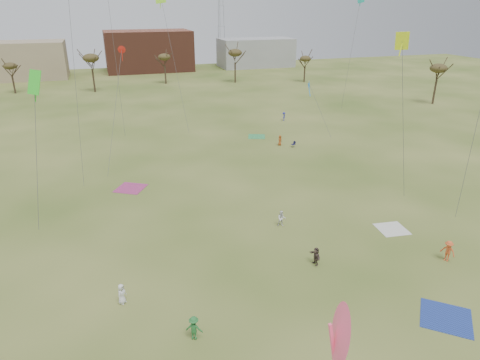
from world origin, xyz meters
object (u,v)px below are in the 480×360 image
object	(u,v)px
radio_tower	(220,5)
flyer_near_center	(194,328)
flyer_near_left	(122,294)
camp_chair_right	(293,145)

from	to	relation	value
radio_tower	flyer_near_center	bearing A→B (deg)	-106.46
flyer_near_center	flyer_near_left	bearing A→B (deg)	-21.77
flyer_near_left	flyer_near_center	world-z (taller)	flyer_near_center
flyer_near_left	radio_tower	world-z (taller)	radio_tower
flyer_near_center	radio_tower	world-z (taller)	radio_tower
flyer_near_left	flyer_near_center	bearing A→B (deg)	-100.10
flyer_near_left	camp_chair_right	distance (m)	39.21
flyer_near_center	camp_chair_right	distance (m)	40.65
camp_chair_right	flyer_near_left	bearing A→B (deg)	-54.30
flyer_near_left	radio_tower	size ratio (longest dim) A/B	0.04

